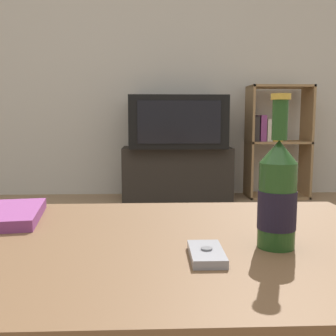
{
  "coord_description": "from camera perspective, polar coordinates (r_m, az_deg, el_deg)",
  "views": [
    {
      "loc": [
        0.08,
        -0.7,
        0.72
      ],
      "look_at": [
        0.12,
        0.25,
        0.6
      ],
      "focal_mm": 42.0,
      "sensor_mm": 36.0,
      "label": 1
    }
  ],
  "objects": [
    {
      "name": "television",
      "position": [
        3.47,
        1.33,
        6.71
      ],
      "size": [
        0.82,
        0.55,
        0.45
      ],
      "color": "black",
      "rests_on": "tv_stand"
    },
    {
      "name": "beer_bottle",
      "position": [
        0.69,
        15.59,
        -3.72
      ],
      "size": [
        0.07,
        0.07,
        0.26
      ],
      "color": "#1E4219",
      "rests_on": "coffee_table"
    },
    {
      "name": "coffee_table",
      "position": [
        0.76,
        -8.37,
        -16.12
      ],
      "size": [
        1.09,
        0.62,
        0.5
      ],
      "color": "brown",
      "rests_on": "ground_plane"
    },
    {
      "name": "tv_stand",
      "position": [
        3.51,
        1.3,
        -0.72
      ],
      "size": [
        0.96,
        0.36,
        0.46
      ],
      "color": "#28231E",
      "rests_on": "ground_plane"
    },
    {
      "name": "back_wall",
      "position": [
        3.77,
        -3.59,
        16.14
      ],
      "size": [
        8.0,
        0.05,
        2.6
      ],
      "color": "beige",
      "rests_on": "ground_plane"
    },
    {
      "name": "cell_phone",
      "position": [
        0.64,
        5.61,
        -12.28
      ],
      "size": [
        0.05,
        0.1,
        0.02
      ],
      "rotation": [
        0.0,
        0.0,
        -0.01
      ],
      "color": "gray",
      "rests_on": "coffee_table"
    },
    {
      "name": "bookshelf",
      "position": [
        3.68,
        15.12,
        4.16
      ],
      "size": [
        0.54,
        0.3,
        1.0
      ],
      "color": "#99754C",
      "rests_on": "ground_plane"
    }
  ]
}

